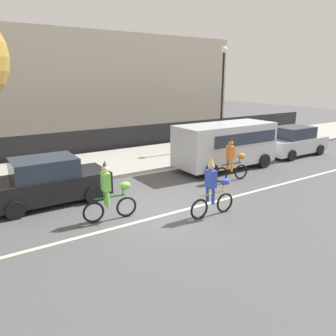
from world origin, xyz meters
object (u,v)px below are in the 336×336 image
at_px(parade_cyclist_lime, 110,194).
at_px(street_lamp_post, 223,83).
at_px(parked_car_silver, 293,142).
at_px(parked_car_black, 48,182).
at_px(parked_van_silver, 226,142).
at_px(parade_cyclist_orange, 232,162).
at_px(parade_cyclist_cobalt, 213,191).

xyz_separation_m(parade_cyclist_lime, street_lamp_post, (9.68, 5.75, 3.15)).
distance_m(parked_car_silver, parked_car_black, 13.60).
bearing_deg(parked_car_black, parked_car_silver, 0.13).
bearing_deg(parked_van_silver, parade_cyclist_lime, -160.27).
relative_size(parked_car_silver, parked_car_black, 1.00).
bearing_deg(street_lamp_post, parked_car_silver, -50.01).
distance_m(parked_car_silver, street_lamp_post, 5.25).
distance_m(parade_cyclist_orange, parked_van_silver, 2.10).
bearing_deg(parked_car_black, parade_cyclist_orange, -12.77).
relative_size(parade_cyclist_lime, parked_car_black, 0.47).
bearing_deg(parade_cyclist_lime, parked_car_black, 116.25).
bearing_deg(parked_van_silver, street_lamp_post, 51.71).
height_order(parade_cyclist_orange, street_lamp_post, street_lamp_post).
xyz_separation_m(parade_cyclist_lime, parade_cyclist_orange, (5.97, 0.90, 0.00)).
bearing_deg(street_lamp_post, parade_cyclist_lime, -149.28).
xyz_separation_m(parked_van_silver, parked_car_silver, (5.18, -0.01, -0.50)).
relative_size(parade_cyclist_orange, parked_car_silver, 0.47).
bearing_deg(parked_car_black, street_lamp_post, 16.41).
distance_m(parade_cyclist_lime, parade_cyclist_orange, 6.04).
relative_size(parked_car_black, street_lamp_post, 0.70).
xyz_separation_m(parked_car_silver, parked_car_black, (-13.60, -0.03, 0.00)).
distance_m(parade_cyclist_lime, parked_car_silver, 12.61).
xyz_separation_m(parked_car_silver, street_lamp_post, (-2.67, 3.19, 3.21)).
distance_m(parade_cyclist_lime, parked_van_silver, 7.63).
height_order(parade_cyclist_lime, parked_car_black, parade_cyclist_lime).
height_order(parade_cyclist_lime, street_lamp_post, street_lamp_post).
bearing_deg(parade_cyclist_orange, parked_car_black, 167.23).
relative_size(parade_cyclist_orange, parked_van_silver, 0.38).
height_order(parked_van_silver, parked_car_black, parked_van_silver).
bearing_deg(parade_cyclist_cobalt, parade_cyclist_lime, 152.36).
bearing_deg(parked_car_black, parade_cyclist_lime, -63.75).
bearing_deg(parade_cyclist_cobalt, street_lamp_post, 46.76).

